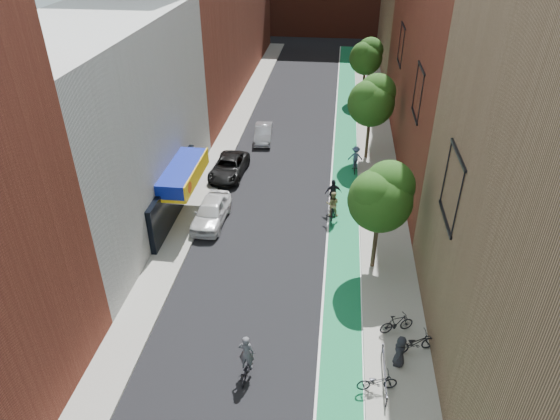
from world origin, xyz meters
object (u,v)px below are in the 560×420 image
(parked_car_black, at_px, (229,167))
(cyclist_lane_far, at_px, (355,160))
(cyclist_lane_near, at_px, (332,209))
(cyclist_lane_mid, at_px, (333,198))
(cyclist_lead, at_px, (246,362))
(pedestrian, at_px, (400,351))
(parked_car_white, at_px, (211,212))
(parked_car_silver, at_px, (263,133))

(parked_car_black, xyz_separation_m, cyclist_lane_far, (9.30, 1.78, 0.23))
(cyclist_lane_near, relative_size, cyclist_lane_mid, 0.93)
(cyclist_lead, xyz_separation_m, cyclist_lane_far, (4.75, 19.84, 0.18))
(cyclist_lead, xyz_separation_m, pedestrian, (6.51, 1.23, 0.20))
(parked_car_white, height_order, cyclist_lane_near, cyclist_lane_near)
(parked_car_black, distance_m, parked_car_silver, 6.81)
(parked_car_white, distance_m, parked_car_silver, 13.13)
(parked_car_silver, xyz_separation_m, cyclist_lane_far, (7.70, -4.84, 0.26))
(parked_car_black, relative_size, cyclist_lane_mid, 2.22)
(cyclist_lead, bearing_deg, cyclist_lane_mid, -98.99)
(parked_car_white, bearing_deg, cyclist_lane_near, 10.30)
(parked_car_white, height_order, cyclist_lane_mid, cyclist_lane_mid)
(parked_car_white, distance_m, pedestrian, 15.03)
(parked_car_black, xyz_separation_m, cyclist_lane_near, (7.80, -5.33, 0.17))
(cyclist_lane_near, height_order, cyclist_lane_far, cyclist_lane_near)
(parked_car_silver, height_order, cyclist_lead, cyclist_lead)
(cyclist_lead, bearing_deg, pedestrian, -165.27)
(cyclist_lane_mid, bearing_deg, cyclist_lane_near, 75.24)
(cyclist_lane_mid, bearing_deg, parked_car_black, -42.07)
(parked_car_white, xyz_separation_m, cyclist_lead, (4.34, -11.63, -0.04))
(cyclist_lane_far, bearing_deg, cyclist_lane_near, 79.00)
(cyclist_lead, height_order, cyclist_lane_near, cyclist_lead)
(parked_car_silver, xyz_separation_m, cyclist_lane_near, (6.20, -11.95, 0.19))
(parked_car_white, xyz_separation_m, cyclist_lane_near, (7.59, 1.11, 0.07))
(parked_car_silver, bearing_deg, cyclist_lead, -87.77)
(pedestrian, bearing_deg, cyclist_lead, -71.87)
(cyclist_lane_mid, xyz_separation_m, pedestrian, (3.27, -12.81, 0.06))
(cyclist_lane_mid, distance_m, pedestrian, 13.22)
(parked_car_black, height_order, pedestrian, pedestrian)
(parked_car_black, relative_size, cyclist_lead, 2.26)
(cyclist_lane_mid, bearing_deg, parked_car_white, 2.87)
(pedestrian, bearing_deg, cyclist_lane_near, -156.71)
(parked_car_black, distance_m, cyclist_lead, 18.63)
(cyclist_lead, bearing_deg, cyclist_lane_near, -100.26)
(pedestrian, bearing_deg, parked_car_black, -139.24)
(parked_car_white, bearing_deg, cyclist_lane_mid, 19.62)
(cyclist_lane_far, distance_m, pedestrian, 18.70)
(parked_car_black, relative_size, parked_car_silver, 1.23)
(cyclist_lead, bearing_deg, parked_car_black, -71.81)
(parked_car_silver, height_order, pedestrian, pedestrian)
(parked_car_white, relative_size, cyclist_lead, 2.10)
(parked_car_silver, distance_m, pedestrian, 25.30)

